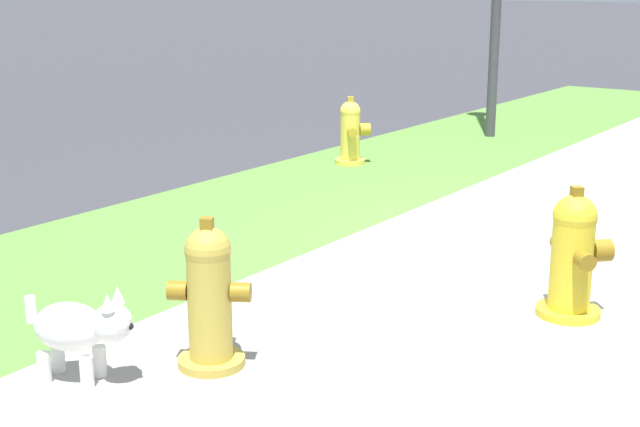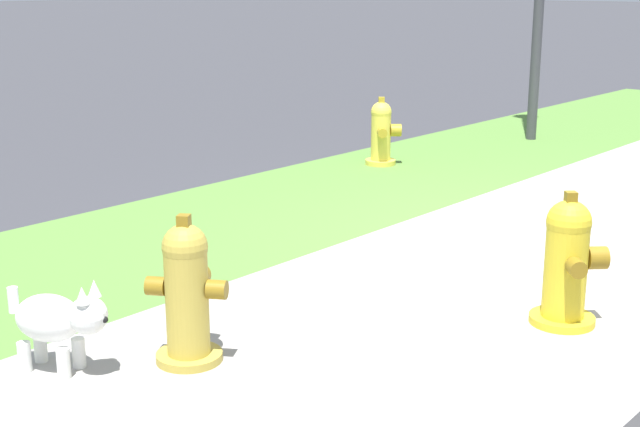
% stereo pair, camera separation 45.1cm
% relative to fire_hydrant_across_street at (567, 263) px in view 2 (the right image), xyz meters
% --- Properties ---
extents(ground_plane, '(120.00, 120.00, 0.00)m').
position_rel_fire_hydrant_across_street_xyz_m(ground_plane, '(1.11, 0.60, -0.34)').
color(ground_plane, '#38383D').
extents(sidewalk_pavement, '(18.00, 2.41, 0.01)m').
position_rel_fire_hydrant_across_street_xyz_m(sidewalk_pavement, '(1.11, 0.60, -0.34)').
color(sidewalk_pavement, '#9E9993').
rests_on(sidewalk_pavement, ground).
extents(grass_verge, '(18.00, 2.02, 0.01)m').
position_rel_fire_hydrant_across_street_xyz_m(grass_verge, '(1.11, 2.82, -0.34)').
color(grass_verge, '#568438').
rests_on(grass_verge, ground).
extents(fire_hydrant_across_street, '(0.36, 0.36, 0.72)m').
position_rel_fire_hydrant_across_street_xyz_m(fire_hydrant_across_street, '(0.00, 0.00, 0.00)').
color(fire_hydrant_across_street, yellow).
rests_on(fire_hydrant_across_street, ground).
extents(fire_hydrant_far_end, '(0.36, 0.37, 0.72)m').
position_rel_fire_hydrant_across_street_xyz_m(fire_hydrant_far_end, '(-1.59, 1.13, 0.00)').
color(fire_hydrant_far_end, gold).
rests_on(fire_hydrant_far_end, ground).
extents(fire_hydrant_by_grass_verge, '(0.34, 0.34, 0.66)m').
position_rel_fire_hydrant_across_street_xyz_m(fire_hydrant_by_grass_verge, '(2.67, 3.21, -0.03)').
color(fire_hydrant_by_grass_verge, yellow).
rests_on(fire_hydrant_by_grass_verge, ground).
extents(small_white_dog, '(0.33, 0.49, 0.46)m').
position_rel_fire_hydrant_across_street_xyz_m(small_white_dog, '(-2.06, 1.48, -0.08)').
color(small_white_dog, white).
rests_on(small_white_dog, ground).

